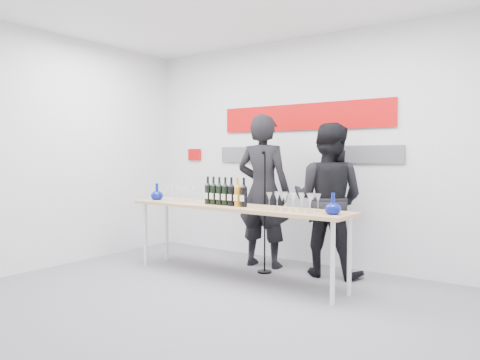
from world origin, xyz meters
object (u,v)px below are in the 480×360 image
object	(u,v)px
mic_stand	(265,236)
presenter_right	(328,200)
tasting_table	(235,211)
presenter_left	(263,191)

from	to	relation	value
mic_stand	presenter_right	bearing A→B (deg)	7.60
tasting_table	presenter_right	distance (m)	1.13
tasting_table	mic_stand	xyz separation A→B (m)	(0.12, 0.45, -0.34)
presenter_left	mic_stand	world-z (taller)	presenter_left
presenter_left	mic_stand	distance (m)	0.62
mic_stand	presenter_left	bearing A→B (deg)	106.60
presenter_left	presenter_right	bearing A→B (deg)	177.04
tasting_table	presenter_left	distance (m)	0.75
presenter_right	presenter_left	bearing A→B (deg)	-1.79
tasting_table	mic_stand	size ratio (longest dim) A/B	1.92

